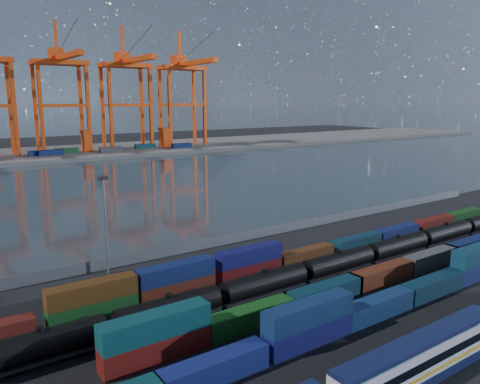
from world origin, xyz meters
TOP-DOWN VIEW (x-y plane):
  - ground at (0.00, 0.00)m, footprint 700.00×700.00m
  - harbor_water at (0.00, 105.00)m, footprint 700.00×700.00m
  - far_quay at (0.00, 210.00)m, footprint 700.00×70.00m
  - passenger_train at (-14.46, -23.01)m, footprint 76.10×2.98m
  - container_row_south at (-9.51, -10.61)m, footprint 139.39×2.55m
  - container_row_mid at (-7.67, -3.33)m, footprint 141.71×2.61m
  - container_row_north at (-9.69, 10.79)m, footprint 127.62×2.43m
  - tanker_string at (16.47, 2.86)m, footprint 138.66×3.15m
  - waterfront_fence at (-0.00, 28.00)m, footprint 160.12×0.12m
  - yard_light_mast at (-30.00, 26.00)m, footprint 1.60×0.40m
  - gantry_cranes at (-7.50, 203.18)m, footprint 201.37×50.64m
  - quay_containers at (-11.00, 195.46)m, footprint 172.58×10.99m
  - straddle_carriers at (-2.50, 200.00)m, footprint 140.00×7.00m

SIDE VIEW (x-z plane):
  - ground at x=0.00m, z-range 0.00..0.00m
  - harbor_water at x=0.00m, z-range 0.01..0.01m
  - far_quay at x=0.00m, z-range 0.00..2.00m
  - waterfront_fence at x=0.00m, z-range -0.10..2.10m
  - container_row_mid at x=-7.67m, z-range -1.14..4.43m
  - container_row_north at x=-9.69m, z-range -0.70..4.48m
  - container_row_south at x=-9.51m, z-range -0.51..4.92m
  - tanker_string at x=16.47m, z-range 0.01..4.51m
  - passenger_train at x=-14.46m, z-range 0.01..5.12m
  - quay_containers at x=-11.00m, z-range 2.00..4.60m
  - straddle_carriers at x=-2.50m, z-range 2.27..13.37m
  - yard_light_mast at x=-30.00m, z-range 1.00..17.60m
  - gantry_cranes at x=-7.50m, z-range 7.75..76.32m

